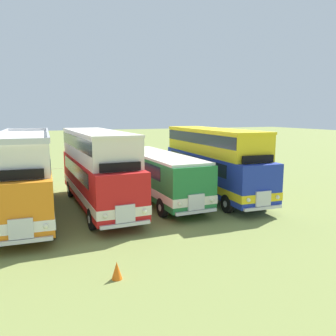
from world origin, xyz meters
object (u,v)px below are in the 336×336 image
Objects in this scene: bus_eighth_in_row at (213,159)px; bus_fifth_in_row at (26,172)px; bus_sixth_in_row at (97,166)px; cone_mid_row at (117,270)px; bus_seventh_in_row at (157,173)px.

bus_fifth_in_row is at bearing -179.77° from bus_eighth_in_row.
bus_fifth_in_row is 3.84m from bus_sixth_in_row.
cone_mid_row is (2.66, -9.10, -2.06)m from bus_fifth_in_row.
bus_sixth_in_row is at bearing -179.98° from bus_eighth_in_row.
bus_eighth_in_row is at bearing 0.23° from bus_fifth_in_row.
bus_fifth_in_row is 1.11× the size of bus_seventh_in_row.
bus_fifth_in_row is 11.54m from bus_eighth_in_row.
bus_sixth_in_row is 17.96× the size of cone_mid_row.
bus_fifth_in_row reaches higher than cone_mid_row.
bus_sixth_in_row is (3.84, 0.04, 0.11)m from bus_fifth_in_row.
cone_mid_row is (-1.18, -9.14, -2.17)m from bus_sixth_in_row.
bus_sixth_in_row is 9.47m from cone_mid_row.
bus_fifth_in_row is 19.30× the size of cone_mid_row.
bus_eighth_in_row is (3.85, -0.33, 0.72)m from bus_seventh_in_row.
bus_seventh_in_row is (3.85, 0.33, -0.72)m from bus_sixth_in_row.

